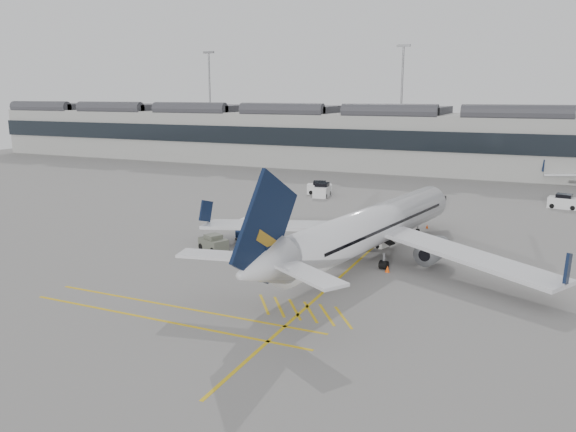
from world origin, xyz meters
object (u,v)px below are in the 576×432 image
at_px(belt_loader, 369,239).
at_px(ramp_agent_a, 317,242).
at_px(airliner_main, 369,228).
at_px(ramp_agent_b, 284,251).
at_px(baggage_cart_a, 329,243).
at_px(pushback_tug, 213,243).

height_order(belt_loader, ramp_agent_a, belt_loader).
xyz_separation_m(airliner_main, belt_loader, (-1.45, 5.24, -2.42)).
bearing_deg(ramp_agent_b, ramp_agent_a, -126.48).
bearing_deg(baggage_cart_a, pushback_tug, -161.50).
bearing_deg(baggage_cart_a, ramp_agent_a, 164.82).
height_order(ramp_agent_a, pushback_tug, pushback_tug).
bearing_deg(airliner_main, ramp_agent_a, 179.17).
distance_m(airliner_main, ramp_agent_a, 5.95).
relative_size(airliner_main, ramp_agent_a, 24.37).
relative_size(baggage_cart_a, ramp_agent_b, 0.91).
bearing_deg(baggage_cart_a, airliner_main, -12.58).
relative_size(belt_loader, baggage_cart_a, 2.78).
bearing_deg(pushback_tug, belt_loader, 57.16).
distance_m(belt_loader, baggage_cart_a, 5.17).
height_order(airliner_main, pushback_tug, airliner_main).
relative_size(ramp_agent_a, pushback_tug, 0.47).
relative_size(baggage_cart_a, pushback_tug, 0.51).
distance_m(baggage_cart_a, ramp_agent_a, 1.42).
bearing_deg(pushback_tug, ramp_agent_a, 49.39).
xyz_separation_m(baggage_cart_a, ramp_agent_b, (-2.84, -4.31, 0.02)).
bearing_deg(pushback_tug, ramp_agent_b, 21.39).
height_order(belt_loader, ramp_agent_b, belt_loader).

